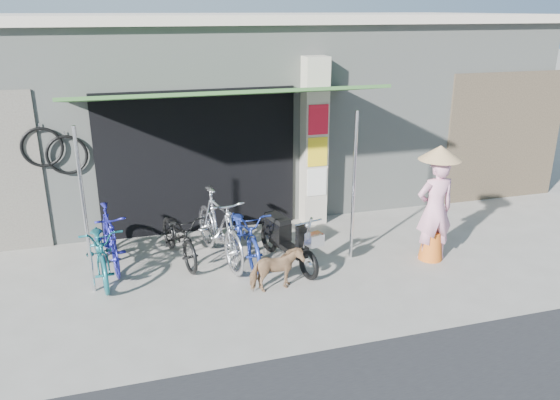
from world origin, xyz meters
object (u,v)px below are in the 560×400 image
object	(u,v)px
street_dog	(276,270)
moped	(286,239)
bike_blue	(110,237)
bike_navy	(245,233)
nun	(435,205)
bike_silver	(219,227)
bike_black	(179,236)
bike_teal	(101,249)

from	to	relation	value
street_dog	moped	world-z (taller)	moped
bike_blue	bike_navy	xyz separation A→B (m)	(2.03, -0.33, -0.03)
bike_blue	nun	distance (m)	5.01
street_dog	nun	xyz separation A→B (m)	(2.63, 0.30, 0.59)
bike_silver	moped	distance (m)	1.06
nun	bike_navy	bearing A→B (deg)	-14.50
bike_navy	moped	xyz separation A→B (m)	(0.57, -0.38, -0.03)
nun	moped	bearing A→B (deg)	-9.59
bike_black	nun	xyz separation A→B (m)	(3.82, -1.06, 0.49)
bike_black	moped	xyz separation A→B (m)	(1.57, -0.60, -0.00)
bike_teal	moped	size ratio (longest dim) A/B	1.07
bike_silver	bike_navy	world-z (taller)	bike_silver
bike_black	moped	distance (m)	1.68
bike_black	street_dog	size ratio (longest dim) A/B	2.12
moped	nun	size ratio (longest dim) A/B	0.85
bike_teal	street_dog	size ratio (longest dim) A/B	2.25
street_dog	moped	bearing A→B (deg)	-33.67
street_dog	moped	distance (m)	0.86
bike_navy	street_dog	size ratio (longest dim) A/B	2.23
bike_black	bike_silver	bearing A→B (deg)	-29.21
bike_blue	street_dog	world-z (taller)	bike_blue
nun	street_dog	bearing A→B (deg)	8.64
street_dog	nun	size ratio (longest dim) A/B	0.40
bike_teal	nun	bearing A→B (deg)	-15.48
bike_blue	moped	world-z (taller)	bike_blue
bike_blue	bike_black	world-z (taller)	bike_blue
bike_silver	bike_navy	size ratio (longest dim) A/B	1.13
bike_teal	bike_black	world-z (taller)	bike_teal
bike_navy	street_dog	world-z (taller)	bike_navy
street_dog	bike_teal	bearing A→B (deg)	57.31
bike_silver	bike_navy	distance (m)	0.42
bike_navy	bike_silver	bearing A→B (deg)	170.82
bike_silver	bike_navy	xyz separation A→B (m)	(0.39, -0.04, -0.13)
bike_blue	bike_navy	distance (m)	2.05
bike_teal	bike_navy	distance (m)	2.15
bike_silver	bike_navy	bearing A→B (deg)	-17.29
bike_blue	street_dog	xyz separation A→B (m)	(2.22, -1.48, -0.15)
street_dog	nun	distance (m)	2.71
bike_blue	street_dog	distance (m)	2.67
bike_black	bike_navy	xyz separation A→B (m)	(1.00, -0.22, 0.02)
bike_black	bike_silver	world-z (taller)	bike_silver
bike_navy	street_dog	distance (m)	1.17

